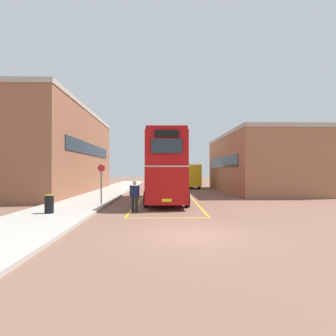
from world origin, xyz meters
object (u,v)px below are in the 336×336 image
object	(u,v)px
single_deck_bus	(186,175)
pedestrian_boarding	(135,194)
double_decker_bus	(167,167)
litter_bin	(49,204)
bus_stop_sign	(101,180)

from	to	relation	value
single_deck_bus	pedestrian_boarding	world-z (taller)	single_deck_bus
double_decker_bus	litter_bin	bearing A→B (deg)	-133.47
litter_bin	bus_stop_sign	distance (m)	4.12
single_deck_bus	litter_bin	bearing A→B (deg)	-110.88
single_deck_bus	pedestrian_boarding	bearing A→B (deg)	-102.15
double_decker_bus	pedestrian_boarding	bearing A→B (deg)	-109.51
single_deck_bus	bus_stop_sign	bearing A→B (deg)	-109.70
double_decker_bus	single_deck_bus	distance (m)	17.37
pedestrian_boarding	litter_bin	bearing A→B (deg)	-165.31
single_deck_bus	pedestrian_boarding	xyz separation A→B (m)	(-4.80, -22.31, -0.66)
double_decker_bus	bus_stop_sign	bearing A→B (deg)	-146.47
single_deck_bus	litter_bin	world-z (taller)	single_deck_bus
pedestrian_boarding	litter_bin	size ratio (longest dim) A/B	1.85
double_decker_bus	pedestrian_boarding	xyz separation A→B (m)	(-1.85, -5.21, -1.54)
double_decker_bus	single_deck_bus	xyz separation A→B (m)	(2.96, 17.09, -0.87)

